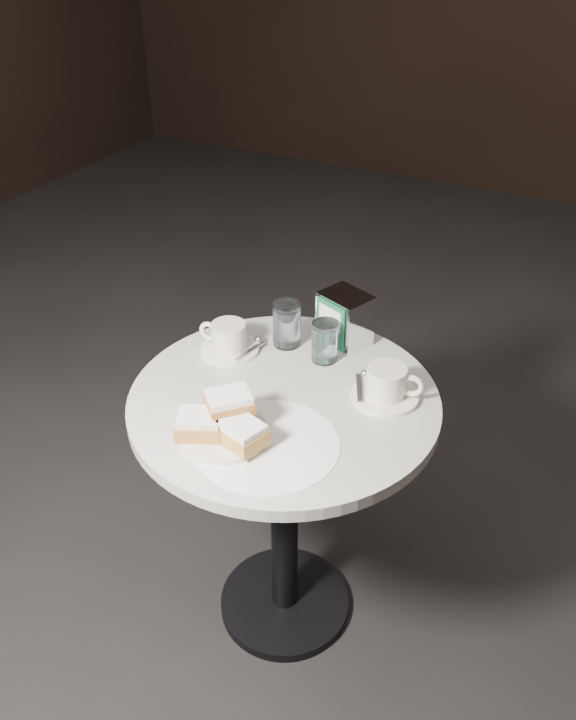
# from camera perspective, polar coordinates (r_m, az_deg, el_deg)

# --- Properties ---
(ground) EXTENTS (7.00, 7.00, 0.00)m
(ground) POSITION_cam_1_polar(r_m,az_deg,el_deg) (2.11, -0.26, -19.27)
(ground) COLOR black
(ground) RESTS_ON ground
(cafe_table) EXTENTS (0.70, 0.70, 0.74)m
(cafe_table) POSITION_cam_1_polar(r_m,az_deg,el_deg) (1.70, -0.31, -8.25)
(cafe_table) COLOR black
(cafe_table) RESTS_ON ground
(sugar_spill) EXTENTS (0.35, 0.35, 0.00)m
(sugar_spill) POSITION_cam_1_polar(r_m,az_deg,el_deg) (1.45, -1.66, -6.85)
(sugar_spill) COLOR white
(sugar_spill) RESTS_ON cafe_table
(beignet_plate) EXTENTS (0.21, 0.21, 0.09)m
(beignet_plate) POSITION_cam_1_polar(r_m,az_deg,el_deg) (1.45, -5.25, -5.26)
(beignet_plate) COLOR silver
(beignet_plate) RESTS_ON cafe_table
(coffee_cup_left) EXTENTS (0.16, 0.15, 0.08)m
(coffee_cup_left) POSITION_cam_1_polar(r_m,az_deg,el_deg) (1.71, -4.86, 1.70)
(coffee_cup_left) COLOR white
(coffee_cup_left) RESTS_ON cafe_table
(coffee_cup_right) EXTENTS (0.17, 0.17, 0.08)m
(coffee_cup_right) POSITION_cam_1_polar(r_m,az_deg,el_deg) (1.56, 8.00, -2.04)
(coffee_cup_right) COLOR white
(coffee_cup_right) RESTS_ON cafe_table
(water_glass_left) EXTENTS (0.08, 0.08, 0.11)m
(water_glass_left) POSITION_cam_1_polar(r_m,az_deg,el_deg) (1.72, -0.09, 2.87)
(water_glass_left) COLOR white
(water_glass_left) RESTS_ON cafe_table
(water_glass_right) EXTENTS (0.06, 0.06, 0.10)m
(water_glass_right) POSITION_cam_1_polar(r_m,az_deg,el_deg) (1.67, 3.00, 1.48)
(water_glass_right) COLOR white
(water_glass_right) RESTS_ON cafe_table
(napkin_dispenser) EXTENTS (0.14, 0.13, 0.13)m
(napkin_dispenser) POSITION_cam_1_polar(r_m,az_deg,el_deg) (1.72, 4.61, 3.32)
(napkin_dispenser) COLOR white
(napkin_dispenser) RESTS_ON cafe_table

